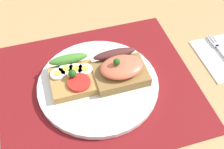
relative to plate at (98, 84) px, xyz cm
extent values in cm
cube|color=tan|center=(0.00, 0.00, -2.46)|extent=(120.00, 90.00, 3.20)
cube|color=maroon|center=(0.00, 0.00, -0.71)|extent=(40.30, 35.08, 0.30)
cylinder|color=white|center=(0.00, 0.00, 0.00)|extent=(24.89, 24.89, 1.11)
cube|color=#B48343|center=(-4.76, 1.17, 1.41)|extent=(9.22, 8.35, 1.71)
cylinder|color=red|center=(-3.93, -0.53, 2.56)|extent=(4.54, 4.54, 0.60)
ellipsoid|color=#47892F|center=(-4.76, 5.75, 3.16)|extent=(8.11, 2.20, 1.80)
sphere|color=#1E5919|center=(-4.80, 1.17, 3.66)|extent=(1.60, 1.60, 1.60)
cylinder|color=white|center=(-7.53, 2.87, 2.51)|extent=(3.05, 3.05, 0.50)
cylinder|color=yellow|center=(-7.53, 2.87, 2.84)|extent=(1.37, 1.37, 0.16)
cylinder|color=white|center=(-5.68, 3.57, 2.51)|extent=(3.05, 3.05, 0.50)
cylinder|color=yellow|center=(-5.68, 3.57, 2.84)|extent=(1.37, 1.37, 0.16)
cylinder|color=white|center=(-3.84, 3.10, 2.51)|extent=(3.05, 3.05, 0.50)
cylinder|color=yellow|center=(-3.84, 3.10, 2.84)|extent=(1.37, 1.37, 0.16)
cylinder|color=white|center=(-2.00, 2.52, 2.51)|extent=(3.05, 3.05, 0.50)
cylinder|color=yellow|center=(-2.00, 2.52, 2.84)|extent=(1.37, 1.37, 0.16)
cube|color=olive|center=(4.76, -0.30, 1.60)|extent=(10.78, 7.93, 2.09)
ellipsoid|color=#E26749|center=(5.04, 0.06, 3.73)|extent=(8.84, 6.34, 2.17)
ellipsoid|color=#522624|center=(4.76, 4.06, 3.54)|extent=(9.17, 2.20, 1.80)
sphere|color=#1E5919|center=(3.96, 0.30, 5.52)|extent=(1.40, 1.40, 1.40)
cube|color=#B7B7BC|center=(29.49, 3.49, -0.10)|extent=(1.50, 1.20, 0.32)
cube|color=#B7B7BC|center=(28.84, 5.49, -0.10)|extent=(0.32, 2.80, 0.32)
cube|color=#B7B7BC|center=(29.49, 5.49, -0.10)|extent=(0.32, 2.80, 0.32)
cube|color=#B7B7BC|center=(30.14, 5.49, -0.10)|extent=(0.32, 2.80, 0.32)
camera|label=1|loc=(-7.79, -35.96, 46.29)|focal=45.84mm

